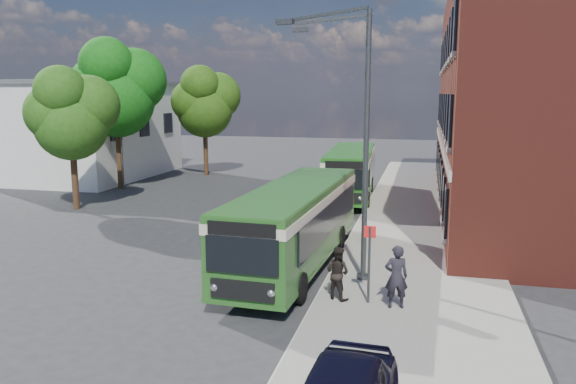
# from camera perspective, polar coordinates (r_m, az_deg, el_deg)

# --- Properties ---
(ground) EXTENTS (120.00, 120.00, 0.00)m
(ground) POSITION_cam_1_polar(r_m,az_deg,el_deg) (22.54, -5.15, -6.50)
(ground) COLOR #2B2B2E
(ground) RESTS_ON ground
(pavement) EXTENTS (6.00, 48.00, 0.15)m
(pavement) POSITION_cam_1_polar(r_m,az_deg,el_deg) (29.11, 13.32, -2.80)
(pavement) COLOR gray
(pavement) RESTS_ON ground
(kerb_line) EXTENTS (0.12, 48.00, 0.01)m
(kerb_line) POSITION_cam_1_polar(r_m,az_deg,el_deg) (29.30, 7.34, -2.67)
(kerb_line) COLOR beige
(kerb_line) RESTS_ON ground
(brick_office) EXTENTS (12.10, 26.00, 14.20)m
(brick_office) POSITION_cam_1_polar(r_m,az_deg,el_deg) (33.15, 26.26, 9.99)
(brick_office) COLOR maroon
(brick_office) RESTS_ON ground
(white_building) EXTENTS (9.40, 13.40, 7.30)m
(white_building) POSITION_cam_1_polar(r_m,az_deg,el_deg) (45.97, -19.40, 6.03)
(white_building) COLOR silver
(white_building) RESTS_ON ground
(flagpole) EXTENTS (0.95, 0.10, 9.00)m
(flagpole) POSITION_cam_1_polar(r_m,az_deg,el_deg) (38.74, -16.63, 7.44)
(flagpole) COLOR #373A3C
(flagpole) RESTS_ON ground
(street_lamp) EXTENTS (2.96, 2.38, 9.00)m
(street_lamp) POSITION_cam_1_polar(r_m,az_deg,el_deg) (18.63, 6.83, 5.01)
(street_lamp) COLOR #373A3C
(street_lamp) RESTS_ON ground
(bus_stop_sign) EXTENTS (0.35, 0.08, 2.52)m
(bus_stop_sign) POSITION_cam_1_polar(r_m,az_deg,el_deg) (17.00, 8.25, -6.78)
(bus_stop_sign) COLOR #373A3C
(bus_stop_sign) RESTS_ON ground
(bus_front) EXTENTS (3.06, 11.21, 3.02)m
(bus_front) POSITION_cam_1_polar(r_m,az_deg,el_deg) (20.74, 0.73, -2.69)
(bus_front) COLOR #27591F
(bus_front) RESTS_ON ground
(bus_rear) EXTENTS (3.19, 10.56, 3.02)m
(bus_rear) POSITION_cam_1_polar(r_m,az_deg,el_deg) (34.70, 6.39, 2.38)
(bus_rear) COLOR #21651B
(bus_rear) RESTS_ON ground
(pedestrian_a) EXTENTS (0.78, 0.61, 1.90)m
(pedestrian_a) POSITION_cam_1_polar(r_m,az_deg,el_deg) (16.88, 10.94, -8.44)
(pedestrian_a) COLOR black
(pedestrian_a) RESTS_ON pavement
(pedestrian_b) EXTENTS (1.00, 0.92, 1.65)m
(pedestrian_b) POSITION_cam_1_polar(r_m,az_deg,el_deg) (17.38, 5.05, -8.17)
(pedestrian_b) COLOR black
(pedestrian_b) RESTS_ON pavement
(tree_left) EXTENTS (4.65, 4.43, 7.86)m
(tree_left) POSITION_cam_1_polar(r_m,az_deg,el_deg) (32.92, -21.20, 7.49)
(tree_left) COLOR #382514
(tree_left) RESTS_ON ground
(tree_mid) EXTENTS (5.90, 5.61, 9.95)m
(tree_mid) POSITION_cam_1_polar(r_m,az_deg,el_deg) (39.19, -17.06, 10.10)
(tree_mid) COLOR #382514
(tree_mid) RESTS_ON ground
(tree_right) EXTENTS (5.05, 4.80, 8.52)m
(tree_right) POSITION_cam_1_polar(r_m,az_deg,el_deg) (44.37, -8.43, 9.10)
(tree_right) COLOR #382514
(tree_right) RESTS_ON ground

